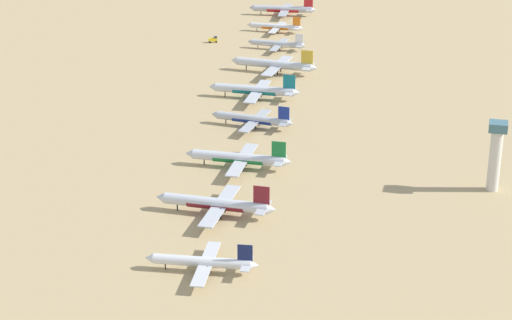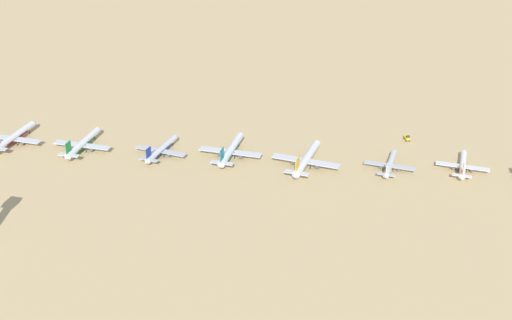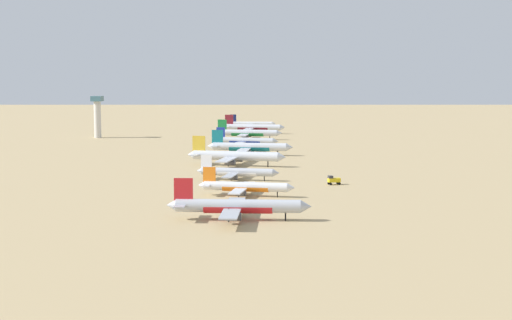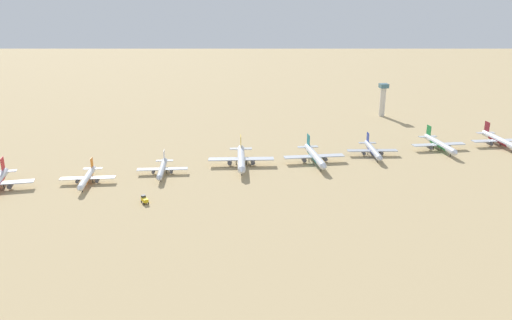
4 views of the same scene
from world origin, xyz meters
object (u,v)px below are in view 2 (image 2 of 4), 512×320
at_px(parked_jet_4, 231,150).
at_px(parked_jet_6, 83,143).
at_px(parked_jet_7, 14,137).
at_px(parked_jet_3, 306,159).
at_px(service_truck, 407,137).
at_px(parked_jet_2, 390,164).
at_px(parked_jet_1, 463,165).
at_px(parked_jet_5, 161,149).

relative_size(parked_jet_4, parked_jet_6, 1.05).
bearing_deg(parked_jet_7, parked_jet_3, -84.07).
relative_size(parked_jet_6, service_truck, 8.14).
bearing_deg(parked_jet_2, service_truck, -9.33).
xyz_separation_m(parked_jet_1, service_truck, (32.43, 34.65, -1.60)).
relative_size(parked_jet_5, service_truck, 7.32).
distance_m(parked_jet_3, parked_jet_7, 187.44).
height_order(parked_jet_1, service_truck, parked_jet_1).
relative_size(parked_jet_2, service_truck, 6.57).
xyz_separation_m(parked_jet_1, parked_jet_5, (-29.28, 179.68, 0.32)).
bearing_deg(parked_jet_4, parked_jet_2, -84.28).
xyz_separation_m(parked_jet_3, parked_jet_4, (-0.15, 47.30, -0.31)).
bearing_deg(service_truck, parked_jet_2, 170.67).
bearing_deg(parked_jet_4, parked_jet_5, 102.39).
bearing_deg(parked_jet_5, parked_jet_7, 95.86).
distance_m(parked_jet_1, service_truck, 47.48).
relative_size(parked_jet_2, parked_jet_4, 0.77).
bearing_deg(parked_jet_6, parked_jet_1, -81.17).
xyz_separation_m(parked_jet_6, parked_jet_7, (-3.52, 46.75, 0.09)).
bearing_deg(parked_jet_7, parked_jet_1, -81.93).
bearing_deg(parked_jet_7, service_truck, -73.51).
relative_size(parked_jet_1, parked_jet_5, 0.92).
distance_m(parked_jet_3, service_truck, 76.43).
distance_m(parked_jet_3, parked_jet_6, 140.59).
height_order(parked_jet_1, parked_jet_6, parked_jet_6).
xyz_separation_m(parked_jet_3, parked_jet_7, (-19.37, 186.44, -0.42)).
bearing_deg(parked_jet_6, parked_jet_3, -83.53).
relative_size(parked_jet_4, service_truck, 8.51).
distance_m(parked_jet_1, parked_jet_3, 92.48).
bearing_deg(parked_jet_1, parked_jet_5, 99.26).
xyz_separation_m(parked_jet_2, parked_jet_5, (-18.86, 137.99, 0.41)).
relative_size(parked_jet_6, parked_jet_7, 0.98).
height_order(parked_jet_4, service_truck, parked_jet_4).
bearing_deg(parked_jet_2, parked_jet_5, 97.78).
relative_size(parked_jet_1, parked_jet_2, 1.02).
xyz_separation_m(parked_jet_1, parked_jet_7, (-39.25, 276.74, 0.87)).
xyz_separation_m(parked_jet_1, parked_jet_6, (-35.73, 230.00, 0.78)).
distance_m(parked_jet_3, parked_jet_4, 47.30).
bearing_deg(parked_jet_7, parked_jet_4, -82.14).
xyz_separation_m(parked_jet_4, parked_jet_5, (-9.25, 42.07, -0.66)).
height_order(parked_jet_3, parked_jet_4, parked_jet_3).
xyz_separation_m(parked_jet_1, parked_jet_4, (-20.03, 137.60, 0.99)).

